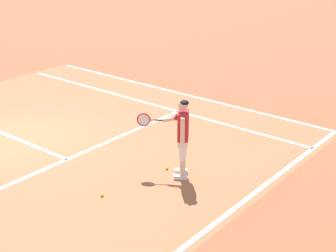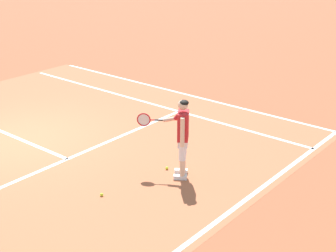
# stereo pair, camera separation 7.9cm
# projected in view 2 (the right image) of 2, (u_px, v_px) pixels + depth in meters

# --- Properties ---
(ground_plane) EXTENTS (80.00, 80.00, 0.00)m
(ground_plane) POSITION_uv_depth(u_px,v_px,m) (19.00, 139.00, 12.52)
(ground_plane) COLOR #9E5133
(court_inner_surface) EXTENTS (10.98, 10.91, 0.00)m
(court_inner_surface) POSITION_uv_depth(u_px,v_px,m) (36.00, 146.00, 12.11)
(court_inner_surface) COLOR #B2603D
(court_inner_surface) RESTS_ON ground
(line_baseline) EXTENTS (10.98, 0.10, 0.01)m
(line_baseline) POSITION_uv_depth(u_px,v_px,m) (216.00, 222.00, 9.01)
(line_baseline) COLOR white
(line_baseline) RESTS_ON ground
(line_service) EXTENTS (8.23, 0.10, 0.01)m
(line_service) POSITION_uv_depth(u_px,v_px,m) (67.00, 159.00, 11.43)
(line_service) COLOR white
(line_service) RESTS_ON ground
(line_singles_right) EXTENTS (0.10, 10.51, 0.01)m
(line_singles_right) POSITION_uv_depth(u_px,v_px,m) (149.00, 103.00, 15.06)
(line_singles_right) COLOR white
(line_singles_right) RESTS_ON ground
(line_doubles_right) EXTENTS (0.10, 10.51, 0.01)m
(line_doubles_right) POSITION_uv_depth(u_px,v_px,m) (177.00, 92.00, 16.04)
(line_doubles_right) COLOR white
(line_doubles_right) RESTS_ON ground
(tennis_player) EXTENTS (0.59, 1.21, 1.71)m
(tennis_player) POSITION_uv_depth(u_px,v_px,m) (182.00, 133.00, 10.30)
(tennis_player) COLOR white
(tennis_player) RESTS_ON ground
(tennis_ball_near_feet) EXTENTS (0.07, 0.07, 0.07)m
(tennis_ball_near_feet) POSITION_uv_depth(u_px,v_px,m) (102.00, 195.00, 9.86)
(tennis_ball_near_feet) COLOR #CCE02D
(tennis_ball_near_feet) RESTS_ON ground
(tennis_ball_by_baseline) EXTENTS (0.07, 0.07, 0.07)m
(tennis_ball_by_baseline) POSITION_uv_depth(u_px,v_px,m) (167.00, 168.00, 10.94)
(tennis_ball_by_baseline) COLOR #CCE02D
(tennis_ball_by_baseline) RESTS_ON ground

